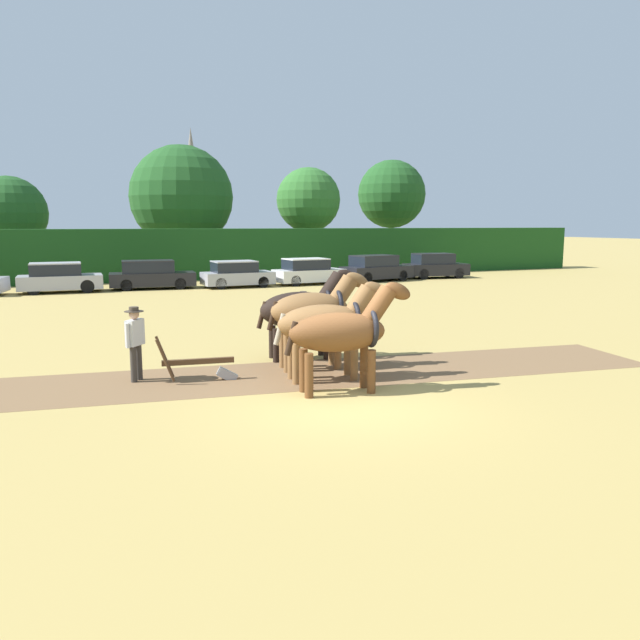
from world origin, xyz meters
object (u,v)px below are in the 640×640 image
church_spire (192,189)px  draft_horse_trail_left (314,311)px  parked_car_center_right (237,274)px  parked_car_right (308,272)px  draft_horse_trail_right (304,309)px  draft_horse_lead_left (343,332)px  tree_far_left (9,213)px  farmer_beside_team (303,315)px  plow (205,366)px  parked_car_center (151,275)px  tree_left (181,197)px  draft_horse_lead_right (328,323)px  parked_car_center_left (59,278)px  parked_car_end_right (435,266)px  tree_center_left (308,200)px  farmer_at_plow (135,338)px  parked_car_far_right (376,269)px  tree_center (392,194)px

church_spire → draft_horse_trail_left: 59.26m
draft_horse_trail_left → parked_car_center_right: size_ratio=0.66×
parked_car_center_right → parked_car_right: 4.27m
draft_horse_trail_right → draft_horse_lead_left: bearing=-89.9°
parked_car_right → parked_car_center_right: bearing=176.6°
tree_far_left → parked_car_right: 19.82m
church_spire → farmer_beside_team: 56.60m
tree_far_left → church_spire: (16.86, 27.51, 3.27)m
plow → parked_car_center: parked_car_center is taller
tree_far_left → tree_left: tree_left is taller
draft_horse_lead_right → parked_car_center_left: draft_horse_lead_right is taller
farmer_beside_team → parked_car_right: size_ratio=0.38×
church_spire → parked_car_end_right: (8.47, -37.56, -6.64)m
tree_center_left → draft_horse_lead_right: tree_center_left is taller
draft_horse_trail_right → tree_left: bearing=92.8°
tree_left → farmer_beside_team: bearing=-93.2°
tree_left → parked_car_right: 13.42m
draft_horse_lead_right → farmer_at_plow: (-4.02, 1.44, -0.30)m
farmer_at_plow → parked_car_end_right: farmer_at_plow is taller
parked_car_right → tree_left: bearing=109.7°
draft_horse_lead_left → parked_car_center_right: draft_horse_lead_left is taller
draft_horse_lead_left → farmer_at_plow: 4.68m
tree_left → draft_horse_lead_left: size_ratio=3.23×
tree_center_left → parked_car_end_right: tree_center_left is taller
draft_horse_lead_left → parked_car_right: draft_horse_lead_left is taller
plow → parked_car_end_right: 28.61m
draft_horse_trail_right → farmer_at_plow: (-4.30, -0.83, -0.32)m
draft_horse_trail_right → parked_car_center: 19.60m
farmer_at_plow → parked_car_right: (11.63, 19.67, -0.26)m
parked_car_right → parked_car_far_right: parked_car_far_right is taller
plow → tree_center_left: bearing=71.9°
plow → church_spire: bearing=86.4°
tree_center → parked_car_far_right: size_ratio=1.82×
draft_horse_trail_left → farmer_at_plow: 4.19m
draft_horse_lead_left → parked_car_center: size_ratio=0.61×
draft_horse_lead_left → parked_car_center: draft_horse_lead_left is taller
draft_horse_lead_right → tree_center_left: bearing=76.6°
church_spire → draft_horse_lead_right: (-8.27, -59.52, -6.13)m
tree_center → parked_car_end_right: bearing=-103.8°
tree_center → parked_car_right: size_ratio=2.08×
tree_center_left → plow: (-14.22, -30.56, -4.90)m
parked_car_center_left → church_spire: bearing=69.7°
tree_far_left → draft_horse_lead_left: bearing=-75.7°
tree_left → parked_car_far_right: bearing=-49.0°
draft_horse_lead_left → parked_car_center_left: 23.57m
draft_horse_lead_left → parked_car_center_left: (-5.64, 22.88, -0.55)m
tree_center → draft_horse_trail_left: size_ratio=3.33×
tree_left → draft_horse_trail_left: 31.79m
draft_horse_trail_right → parked_car_right: draft_horse_trail_right is taller
parked_car_end_right → draft_horse_trail_left: bearing=-121.9°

